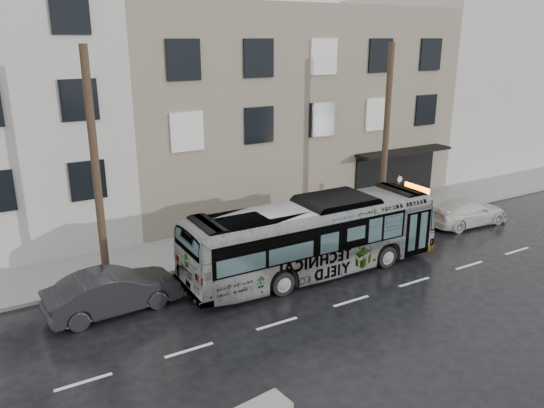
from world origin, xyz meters
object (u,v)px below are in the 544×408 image
Objects in this scene: utility_pole_front at (386,137)px; dark_sedan at (113,291)px; bus at (313,237)px; utility_pole_rear at (96,171)px; sign_post at (398,198)px; white_sedan at (466,212)px.

utility_pole_front is 14.93m from dark_sedan.
utility_pole_rear is at bearing 69.38° from bus.
utility_pole_front is at bearing -85.05° from dark_sedan.
bus is at bearing -99.56° from dark_sedan.
utility_pole_rear is 4.43m from dark_sedan.
white_sedan is (2.86, -2.10, -0.67)m from sign_post.
dark_sedan is at bearing 92.75° from white_sedan.
utility_pole_rear reaches higher than white_sedan.
white_sedan is at bearing -6.68° from utility_pole_rear.
utility_pole_front is 1.92× the size of dark_sedan.
sign_post is at bearing -85.65° from dark_sedan.
bus is at bearing -21.01° from utility_pole_rear.
white_sedan is at bearing -27.94° from utility_pole_front.
white_sedan is 18.22m from dark_sedan.
bus reaches higher than sign_post.
utility_pole_front reaches higher than dark_sedan.
utility_pole_rear is 15.46m from sign_post.
dark_sedan is at bearing -96.90° from utility_pole_rear.
utility_pole_rear is 18.52m from white_sedan.
bus is 10.32m from white_sedan.
white_sedan is (3.96, -2.10, -3.97)m from utility_pole_front.
utility_pole_front is 14.00m from utility_pole_rear.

